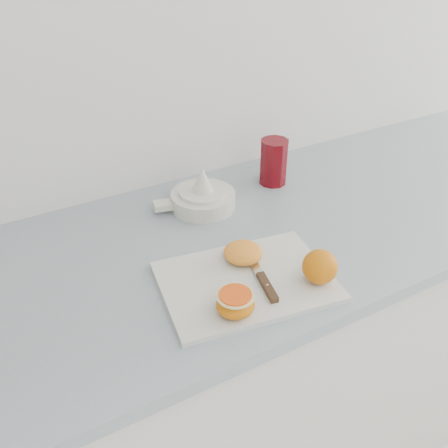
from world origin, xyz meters
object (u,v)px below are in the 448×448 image
cutting_board (246,282)px  citrus_juicer (202,197)px  half_orange (235,303)px  counter (257,358)px  red_tumbler (274,164)px

cutting_board → citrus_juicer: citrus_juicer is taller
cutting_board → half_orange: (-0.07, -0.07, 0.03)m
half_orange → citrus_juicer: bearing=71.3°
citrus_juicer → counter: bearing=-58.4°
cutting_board → citrus_juicer: 0.30m
cutting_board → citrus_juicer: (0.06, 0.30, 0.02)m
half_orange → red_tumbler: bearing=48.5°
citrus_juicer → red_tumbler: size_ratio=1.65×
half_orange → counter: bearing=47.1°
half_orange → citrus_juicer: citrus_juicer is taller
citrus_juicer → red_tumbler: bearing=5.3°
counter → half_orange: half_orange is taller
citrus_juicer → half_orange: bearing=-108.7°
cutting_board → half_orange: size_ratio=4.72×
cutting_board → half_orange: 0.10m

